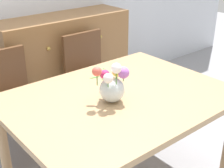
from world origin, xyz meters
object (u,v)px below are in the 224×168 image
(dresser, at_px, (65,63))
(flower_vase, at_px, (112,85))
(dining_table, at_px, (119,107))
(chair_right, at_px, (90,73))
(chair_left, at_px, (10,98))

(dresser, height_order, flower_vase, flower_vase)
(dining_table, bearing_deg, flower_vase, -158.98)
(dresser, relative_size, flower_vase, 5.07)
(chair_right, bearing_deg, dining_table, 65.77)
(dining_table, bearing_deg, dresser, 73.51)
(chair_right, bearing_deg, dresser, -88.92)
(dining_table, relative_size, dresser, 1.04)
(dining_table, height_order, flower_vase, flower_vase)
(chair_left, relative_size, dresser, 0.64)
(chair_right, relative_size, flower_vase, 3.24)
(chair_right, relative_size, dresser, 0.64)
(chair_right, bearing_deg, chair_left, 0.00)
(chair_left, xyz_separation_m, dresser, (0.80, 0.44, -0.02))
(chair_right, bearing_deg, flower_vase, 61.95)
(flower_vase, bearing_deg, chair_right, 61.95)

